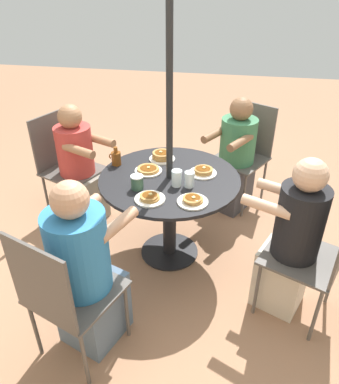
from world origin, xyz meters
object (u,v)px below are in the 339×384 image
patio_chair_west (245,148)px  diner_west (235,160)px  patio_table (170,194)px  diner_south (291,243)px  pancake_plate_c (193,200)px  pancake_plate_d (148,170)px  patio_chair_east (63,292)px  pancake_plate_a (203,172)px  diner_north (80,170)px  pancake_plate_e (150,198)px  drinking_glass_a (177,178)px  patio_chair_north (64,160)px  syrup_bottle (116,158)px  patio_chair_south (320,253)px  pancake_plate_b (162,156)px  coffee_cup (137,182)px  drinking_glass_b (189,179)px  diner_east (86,274)px

patio_chair_west → diner_west: bearing=90.0°
patio_table → diner_south: diner_south is taller
patio_chair_west → pancake_plate_c: size_ratio=4.63×
diner_south → pancake_plate_d: diner_south is taller
pancake_plate_c → patio_chair_east: bearing=50.6°
diner_south → patio_table: bearing=90.0°
diner_south → pancake_plate_a: bearing=76.5°
diner_south → diner_north: bearing=91.0°
patio_table → diner_south: size_ratio=0.91×
pancake_plate_d → pancake_plate_e: pancake_plate_e is taller
pancake_plate_a → drinking_glass_a: size_ratio=1.75×
pancake_plate_d → drinking_glass_a: 0.30m
pancake_plate_a → patio_chair_north: bearing=-14.9°
diner_west → syrup_bottle: (0.94, 0.71, 0.28)m
patio_chair_west → pancake_plate_c: 1.38m
pancake_plate_c → drinking_glass_a: drinking_glass_a is taller
pancake_plate_e → syrup_bottle: (0.38, -0.46, 0.04)m
patio_chair_south → diner_south: size_ratio=0.84×
diner_south → pancake_plate_b: (0.99, -0.68, 0.21)m
patio_table → diner_north: (0.89, -0.37, -0.07)m
patio_chair_north → drinking_glass_a: (-1.14, 0.56, 0.24)m
patio_table → pancake_plate_d: bearing=-18.3°
pancake_plate_c → patio_chair_south: bearing=168.7°
diner_north → coffee_cup: bearing=73.1°
syrup_bottle → drinking_glass_a: size_ratio=1.25×
patio_chair_north → patio_chair_south: size_ratio=1.00×
diner_south → pancake_plate_d: (1.06, -0.46, 0.20)m
diner_south → pancake_plate_d: size_ratio=5.53×
patio_chair_east → drinking_glass_a: size_ratio=8.08×
patio_chair_south → drinking_glass_a: 1.07m
patio_chair_north → syrup_bottle: 0.73m
patio_table → pancake_plate_a: bearing=-158.3°
pancake_plate_d → drinking_glass_b: size_ratio=1.83×
patio_chair_east → pancake_plate_d: (-0.23, -1.14, 0.19)m
pancake_plate_e → coffee_cup: 0.18m
diner_north → pancake_plate_c: diner_north is taller
diner_south → pancake_plate_e: diner_south is taller
coffee_cup → diner_north: bearing=-39.6°
diner_west → pancake_plate_b: bearing=73.4°
pancake_plate_b → drinking_glass_a: drinking_glass_a is taller
patio_table → diner_east: bearing=69.2°
pancake_plate_d → patio_chair_north: bearing=-23.6°
patio_table → pancake_plate_b: 0.35m
diner_south → diner_west: 1.31m
diner_east → pancake_plate_d: bearing=100.9°
diner_north → drinking_glass_b: size_ratio=9.66×
pancake_plate_e → syrup_bottle: syrup_bottle is taller
patio_chair_north → diner_north: diner_north is taller
patio_chair_west → syrup_bottle: patio_chair_west is taller
patio_chair_east → syrup_bottle: size_ratio=6.46×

